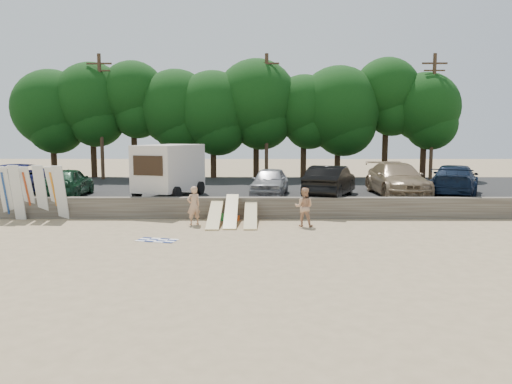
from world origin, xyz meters
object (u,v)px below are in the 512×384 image
(car_0, at_px, (13,180))
(beachgoer_b, at_px, (304,207))
(box_trailer, at_px, (169,168))
(car_3, at_px, (330,181))
(car_1, at_px, (68,182))
(car_4, at_px, (397,179))
(cooler, at_px, (219,217))
(car_5, at_px, (455,180))
(beachgoer_a, at_px, (194,206))
(car_2, at_px, (270,182))

(car_0, distance_m, beachgoer_b, 15.95)
(box_trailer, relative_size, car_3, 0.94)
(car_0, distance_m, car_1, 3.15)
(car_4, height_order, cooler, car_4)
(car_3, height_order, cooler, car_3)
(beachgoer_b, distance_m, cooler, 4.12)
(car_4, bearing_deg, car_0, 179.92)
(cooler, bearing_deg, car_5, 6.81)
(box_trailer, distance_m, beachgoer_b, 8.29)
(car_0, xyz_separation_m, beachgoer_b, (15.10, -5.10, -0.70))
(car_0, height_order, cooler, car_0)
(car_1, bearing_deg, car_3, 175.38)
(beachgoer_a, bearing_deg, box_trailer, -98.88)
(car_2, relative_size, car_3, 0.87)
(beachgoer_a, relative_size, cooler, 4.50)
(car_4, relative_size, cooler, 15.72)
(car_2, xyz_separation_m, beachgoer_b, (1.36, -5.27, -0.61))
(car_3, bearing_deg, car_2, 7.22)
(car_0, relative_size, car_2, 1.37)
(car_2, relative_size, car_5, 0.78)
(beachgoer_b, height_order, cooler, beachgoer_b)
(car_5, xyz_separation_m, cooler, (-12.40, -4.00, -1.36))
(car_2, height_order, car_3, car_3)
(car_0, height_order, car_3, car_0)
(car_5, distance_m, beachgoer_a, 14.40)
(car_3, height_order, car_4, car_4)
(car_0, bearing_deg, car_3, -5.73)
(box_trailer, distance_m, car_2, 5.37)
(beachgoer_a, relative_size, beachgoer_b, 1.01)
(beachgoer_b, bearing_deg, car_3, -99.12)
(car_3, relative_size, beachgoer_b, 2.99)
(box_trailer, xyz_separation_m, beachgoer_a, (1.82, -4.40, -1.37))
(box_trailer, xyz_separation_m, car_0, (-8.45, 0.35, -0.69))
(box_trailer, distance_m, car_4, 12.16)
(box_trailer, xyz_separation_m, cooler, (2.86, -3.27, -2.07))
(car_0, height_order, car_2, car_0)
(car_1, xyz_separation_m, car_5, (20.60, 0.84, 0.05))
(car_0, bearing_deg, car_1, -12.22)
(beachgoer_b, bearing_deg, car_2, -63.30)
(car_0, relative_size, cooler, 15.90)
(car_2, bearing_deg, car_4, 9.10)
(cooler, bearing_deg, box_trailer, 120.16)
(car_0, height_order, car_5, car_0)
(car_3, bearing_deg, car_0, 18.70)
(car_2, xyz_separation_m, car_5, (9.98, 0.21, 0.07))
(car_2, relative_size, beachgoer_b, 2.61)
(box_trailer, bearing_deg, beachgoer_b, -17.26)
(car_0, bearing_deg, beachgoer_b, -22.41)
(car_2, xyz_separation_m, cooler, (-2.42, -3.78, -1.29))
(car_5, xyz_separation_m, beachgoer_a, (-13.44, -5.13, -0.67))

